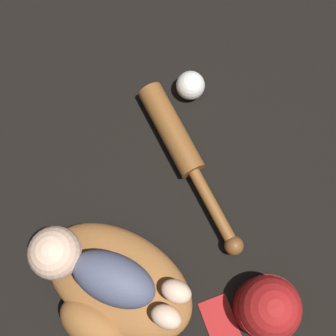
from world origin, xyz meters
name	(u,v)px	position (x,y,z in m)	size (l,w,h in m)	color
ground_plane	(150,293)	(0.00, 0.00, 0.00)	(6.00, 6.00, 0.00)	black
baseball_glove	(115,288)	(0.05, 0.05, 0.05)	(0.40, 0.33, 0.10)	#935B2D
baby_figure	(96,271)	(0.09, 0.06, 0.15)	(0.32, 0.23, 0.11)	#4C516B
baseball_bat	(181,148)	(0.22, -0.26, 0.03)	(0.45, 0.13, 0.06)	brown
baseball	(190,85)	(0.33, -0.38, 0.04)	(0.07, 0.07, 0.07)	white
baseball_cap	(267,308)	(-0.18, -0.18, 0.06)	(0.16, 0.21, 0.14)	maroon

